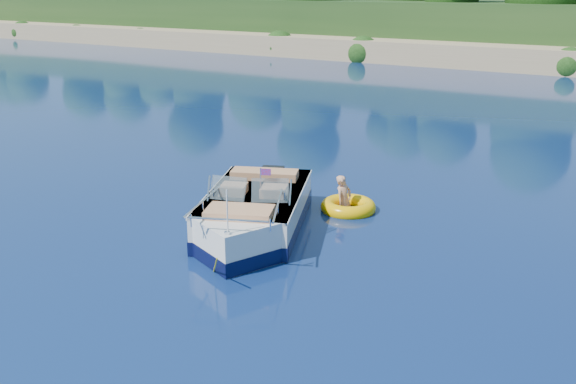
# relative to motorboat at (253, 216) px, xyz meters

# --- Properties ---
(ground) EXTENTS (160.00, 160.00, 0.00)m
(ground) POSITION_rel_motorboat_xyz_m (1.96, -3.61, -0.38)
(ground) COLOR #0A1646
(ground) RESTS_ON ground
(motorboat) EXTENTS (3.46, 5.47, 1.94)m
(motorboat) POSITION_rel_motorboat_xyz_m (0.00, 0.00, 0.00)
(motorboat) COLOR silver
(motorboat) RESTS_ON ground
(tow_tube) EXTENTS (1.42, 1.42, 0.36)m
(tow_tube) POSITION_rel_motorboat_xyz_m (1.17, 2.42, -0.28)
(tow_tube) COLOR #FFB803
(tow_tube) RESTS_ON ground
(boy) EXTENTS (0.44, 0.77, 1.42)m
(boy) POSITION_rel_motorboat_xyz_m (1.03, 2.48, -0.38)
(boy) COLOR tan
(boy) RESTS_ON ground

